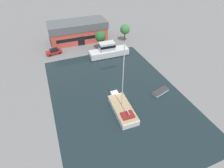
# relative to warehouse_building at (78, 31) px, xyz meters

# --- Properties ---
(ground_plane) EXTENTS (440.00, 440.00, 0.00)m
(ground_plane) POSITION_rel_warehouse_building_xyz_m (1.19, -30.74, -3.27)
(ground_plane) COLOR slate
(water_canal) EXTENTS (27.34, 39.29, 0.01)m
(water_canal) POSITION_rel_warehouse_building_xyz_m (1.19, -30.74, -3.27)
(water_canal) COLOR #19282D
(water_canal) RESTS_ON ground
(warehouse_building) EXTENTS (19.03, 8.61, 6.46)m
(warehouse_building) POSITION_rel_warehouse_building_xyz_m (0.00, 0.00, 0.00)
(warehouse_building) COLOR #C64C3D
(warehouse_building) RESTS_ON ground
(quay_tree_near_building) EXTENTS (3.32, 3.32, 5.93)m
(quay_tree_near_building) POSITION_rel_warehouse_building_xyz_m (4.86, -9.11, 0.97)
(quay_tree_near_building) COLOR brown
(quay_tree_near_building) RESTS_ON ground
(quay_tree_by_water) EXTENTS (3.22, 3.22, 5.57)m
(quay_tree_by_water) POSITION_rel_warehouse_building_xyz_m (14.42, -6.02, 0.67)
(quay_tree_by_water) COLOR brown
(quay_tree_by_water) RESTS_ON ground
(parked_car) EXTENTS (4.74, 2.52, 1.64)m
(parked_car) POSITION_rel_warehouse_building_xyz_m (-9.21, -6.75, -2.44)
(parked_car) COLOR maroon
(parked_car) RESTS_ON ground
(sailboat_moored) EXTENTS (3.65, 9.51, 14.34)m
(sailboat_moored) POSITION_rel_warehouse_building_xyz_m (0.36, -35.42, -2.52)
(sailboat_moored) COLOR white
(sailboat_moored) RESTS_ON water_canal
(motor_cruiser) EXTENTS (11.69, 3.79, 4.32)m
(motor_cruiser) POSITION_rel_warehouse_building_xyz_m (5.62, -13.79, -1.70)
(motor_cruiser) COLOR silver
(motor_cruiser) RESTS_ON water_canal
(small_dinghy) EXTENTS (4.46, 2.64, 0.58)m
(small_dinghy) POSITION_rel_warehouse_building_xyz_m (10.64, -33.47, -2.97)
(small_dinghy) COLOR silver
(small_dinghy) RESTS_ON water_canal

